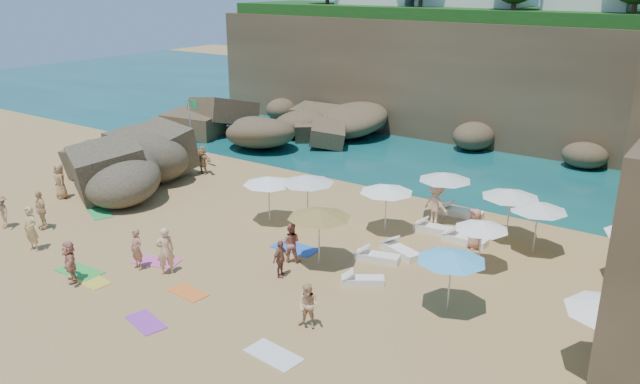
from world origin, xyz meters
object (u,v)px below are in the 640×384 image
Objects in this scene: parasol_1 at (387,188)px; person_stand_0 at (31,229)px; rock_outcrop at (138,187)px; person_stand_6 at (165,251)px; person_stand_3 at (280,259)px; flag_pole at (192,124)px; person_stand_2 at (436,204)px; parasol_0 at (307,179)px; person_stand_1 at (291,243)px; person_stand_4 at (475,229)px; parasol_2 at (445,176)px; person_stand_5 at (202,160)px; lounger_0 at (465,240)px.

person_stand_0 is (-11.00, -10.11, -1.09)m from parasol_1.
rock_outcrop is 3.90× the size of person_stand_0.
person_stand_0 reaches higher than person_stand_6.
parasol_1 reaches higher than person_stand_3.
flag_pole is 15.55m from person_stand_2.
person_stand_6 is (-3.74, -2.29, 0.21)m from person_stand_3.
person_stand_3 is at bearing -64.69° from parasol_0.
person_stand_1 reaches higher than rock_outcrop.
person_stand_4 is at bearing -39.38° from person_stand_3.
parasol_2 reaches higher than person_stand_6.
rock_outcrop is at bearing -37.48° from person_stand_1.
person_stand_2 is (-0.05, -0.72, -1.16)m from parasol_2.
person_stand_2 is at bearing -0.17° from person_stand_5.
parasol_2 is at bearing 2.66° from person_stand_5.
parasol_2 reaches higher than person_stand_3.
person_stand_2 is at bearing 56.72° from parasol_1.
person_stand_3 is at bearing 151.17° from person_stand_6.
person_stand_5 is (-14.33, -0.54, -0.14)m from person_stand_2.
flag_pole is at bearing 171.80° from parasol_1.
flag_pole reaches higher than person_stand_2.
person_stand_0 is (-14.40, -11.01, 0.82)m from lounger_0.
person_stand_3 is 4.39m from person_stand_6.
parasol_0 reaches higher than person_stand_2.
person_stand_3 is 8.36m from person_stand_4.
flag_pole is at bearing 176.64° from lounger_0.
person_stand_4 reaches higher than person_stand_1.
person_stand_4 is at bearing -161.08° from person_stand_1.
flag_pole is at bearing -54.48° from person_stand_1.
parasol_0 is at bearing 22.61° from person_stand_3.
flag_pole is at bearing 12.11° from person_stand_2.
lounger_0 is at bearing 159.56° from person_stand_2.
rock_outcrop reaches higher than lounger_0.
parasol_1 reaches higher than person_stand_4.
parasol_1 is at bearing 9.00° from rock_outcrop.
rock_outcrop is 1.77× the size of flag_pole.
parasol_1 is 6.33m from person_stand_3.
parasol_0 is 1.51× the size of person_stand_1.
parasol_1 reaches higher than person_stand_2.
parasol_2 is (4.92, 3.97, -0.01)m from parasol_0.
person_stand_1 is (-1.59, -4.81, -1.24)m from parasol_1.
parasol_1 is at bearing -9.42° from person_stand_5.
person_stand_0 reaches higher than person_stand_3.
person_stand_4 is (14.90, 10.71, -0.09)m from person_stand_0.
person_stand_5 reaches higher than rock_outcrop.
parasol_0 is 11.80m from person_stand_0.
person_stand_3 is (-4.49, -7.00, 0.59)m from lounger_0.
person_stand_6 is at bearing -119.96° from parasol_1.
person_stand_2 is at bearing -139.04° from person_stand_1.
flag_pole is at bearing -151.08° from person_stand_4.
flag_pole is 14.20m from parasol_1.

